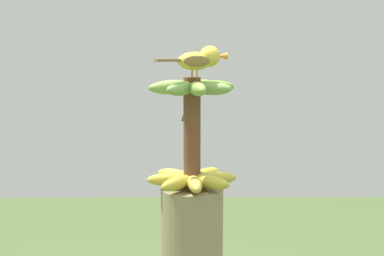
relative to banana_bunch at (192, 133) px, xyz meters
The scene contains 2 objects.
banana_bunch is the anchor object (origin of this frame).
perched_bird 0.22m from the banana_bunch, 42.32° to the right, with size 0.21×0.11×0.09m.
Camera 1 is at (-0.01, -1.62, 1.57)m, focal length 51.30 mm.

